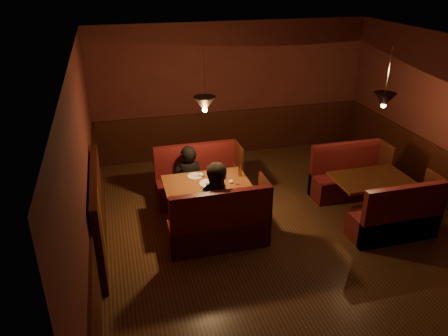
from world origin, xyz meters
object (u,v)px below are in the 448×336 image
object	(u,v)px
main_bench_near	(220,228)
diner_b	(220,193)
main_table	(207,191)
diner_a	(188,167)
second_table	(370,187)
main_bench_far	(199,183)
second_bench_near	(396,221)
second_bench_far	(348,179)

from	to	relation	value
main_bench_near	diner_b	xyz separation A→B (m)	(0.04, 0.19, 0.50)
main_table	diner_a	world-z (taller)	diner_a
main_table	second_table	distance (m)	2.76
main_table	main_bench_far	size ratio (longest dim) A/B	0.91
main_bench_near	diner_b	distance (m)	0.54
main_table	second_table	size ratio (longest dim) A/B	1.10
second_bench_near	diner_b	world-z (taller)	diner_b
main_bench_far	diner_b	distance (m)	1.46
main_table	diner_a	xyz separation A→B (m)	(-0.19, 0.63, 0.18)
main_table	second_table	xyz separation A→B (m)	(2.71, -0.51, -0.05)
main_table	second_table	bearing A→B (deg)	-10.65
second_bench_near	diner_b	xyz separation A→B (m)	(-2.68, 0.67, 0.51)
second_table	second_bench_near	size ratio (longest dim) A/B	0.90
diner_a	main_bench_far	bearing A→B (deg)	-138.61
second_bench_near	diner_b	size ratio (longest dim) A/B	0.84
main_bench_near	main_table	bearing A→B (deg)	91.17
main_bench_near	second_bench_near	xyz separation A→B (m)	(2.72, -0.47, -0.01)
main_bench_near	diner_b	size ratio (longest dim) A/B	0.91
second_bench_far	main_bench_far	bearing A→B (deg)	168.75
second_bench_far	diner_b	distance (m)	2.85
main_bench_near	second_bench_far	bearing A→B (deg)	20.64
main_bench_near	second_bench_near	size ratio (longest dim) A/B	1.09
main_bench_near	diner_b	world-z (taller)	diner_b
second_bench_near	diner_a	distance (m)	3.51
second_bench_near	main_bench_far	bearing A→B (deg)	143.14
main_table	main_bench_far	world-z (taller)	main_bench_far
main_bench_near	second_bench_near	bearing A→B (deg)	-9.88
second_bench_near	diner_a	bearing A→B (deg)	147.23
main_bench_far	diner_a	size ratio (longest dim) A/B	1.02
main_table	second_bench_near	xyz separation A→B (m)	(2.74, -1.26, -0.25)
diner_b	second_bench_far	bearing A→B (deg)	12.21
second_table	diner_a	distance (m)	3.12
main_bench_far	diner_a	world-z (taller)	diner_a
diner_a	main_bench_near	bearing A→B (deg)	102.70
main_bench_near	second_table	size ratio (longest dim) A/B	1.21
second_table	second_bench_near	world-z (taller)	second_bench_near
diner_a	diner_b	bearing A→B (deg)	106.01
main_bench_far	diner_b	bearing A→B (deg)	-88.15
second_table	diner_a	world-z (taller)	diner_a
diner_b	second_table	bearing A→B (deg)	-3.27
second_table	main_table	bearing A→B (deg)	169.35
diner_a	diner_b	xyz separation A→B (m)	(0.25, -1.22, 0.08)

